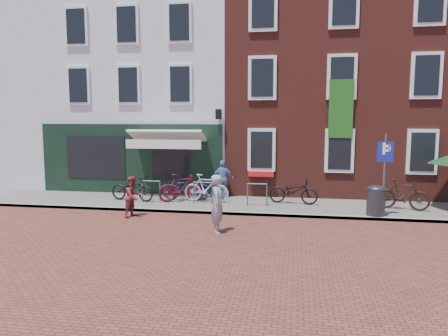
% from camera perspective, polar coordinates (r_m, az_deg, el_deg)
% --- Properties ---
extents(ground, '(80.00, 80.00, 0.00)m').
position_cam_1_polar(ground, '(14.53, 2.00, -6.32)').
color(ground, brown).
extents(sidewalk, '(24.00, 3.00, 0.10)m').
position_cam_1_polar(sidewalk, '(15.89, 6.31, -5.03)').
color(sidewalk, slate).
rests_on(sidewalk, ground).
extents(building_stucco, '(8.00, 8.00, 9.00)m').
position_cam_1_polar(building_stucco, '(22.15, -8.58, 9.87)').
color(building_stucco, silver).
rests_on(building_stucco, ground).
extents(building_brick_mid, '(6.00, 8.00, 10.00)m').
position_cam_1_polar(building_brick_mid, '(21.09, 10.16, 11.35)').
color(building_brick_mid, maroon).
rests_on(building_brick_mid, ground).
extents(building_brick_right, '(6.00, 8.00, 10.00)m').
position_cam_1_polar(building_brick_right, '(21.96, 26.29, 10.58)').
color(building_brick_right, maroon).
rests_on(building_brick_right, ground).
extents(filler_left, '(7.00, 8.00, 9.00)m').
position_cam_1_polar(filler_left, '(25.49, -25.02, 8.91)').
color(filler_left, silver).
rests_on(filler_left, ground).
extents(litter_bin, '(0.59, 0.59, 1.08)m').
position_cam_1_polar(litter_bin, '(14.79, 19.55, -3.88)').
color(litter_bin, '#363538').
rests_on(litter_bin, sidewalk).
extents(parking_sign, '(0.50, 0.08, 2.68)m').
position_cam_1_polar(parking_sign, '(14.61, 20.57, 0.55)').
color(parking_sign, '#4C4C4F').
rests_on(parking_sign, sidewalk).
extents(woman, '(0.42, 0.63, 1.68)m').
position_cam_1_polar(woman, '(12.27, -0.78, -4.78)').
color(woman, gray).
rests_on(woman, ground).
extents(boy, '(0.71, 0.80, 1.36)m').
position_cam_1_polar(boy, '(14.55, -12.00, -3.72)').
color(boy, maroon).
rests_on(boy, ground).
extents(cafe_person, '(0.92, 0.49, 1.49)m').
position_cam_1_polar(cafe_person, '(17.05, -0.16, -1.45)').
color(cafe_person, '#6A8BBF').
rests_on(cafe_person, sidewalk).
extents(bicycle_0, '(1.90, 0.96, 0.95)m').
position_cam_1_polar(bicycle_0, '(16.78, -12.10, -2.67)').
color(bicycle_0, black).
rests_on(bicycle_0, sidewalk).
extents(bicycle_1, '(1.80, 1.19, 1.06)m').
position_cam_1_polar(bicycle_1, '(16.34, -5.67, -2.62)').
color(bicycle_1, '#560A15').
rests_on(bicycle_1, sidewalk).
extents(bicycle_2, '(1.91, 1.05, 0.95)m').
position_cam_1_polar(bicycle_2, '(16.68, -4.96, -2.61)').
color(bicycle_2, navy).
rests_on(bicycle_2, sidewalk).
extents(bicycle_3, '(1.80, 0.69, 1.06)m').
position_cam_1_polar(bicycle_3, '(16.18, -2.37, -2.69)').
color(bicycle_3, '#AFAEB1').
rests_on(bicycle_3, sidewalk).
extents(bicycle_4, '(1.89, 0.91, 0.95)m').
position_cam_1_polar(bicycle_4, '(16.07, 9.18, -3.03)').
color(bicycle_4, black).
rests_on(bicycle_4, sidewalk).
extents(bicycle_5, '(1.83, 0.99, 1.06)m').
position_cam_1_polar(bicycle_5, '(16.09, 22.66, -3.27)').
color(bicycle_5, black).
rests_on(bicycle_5, sidewalk).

